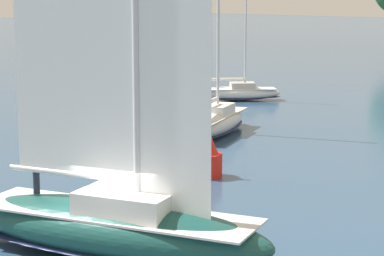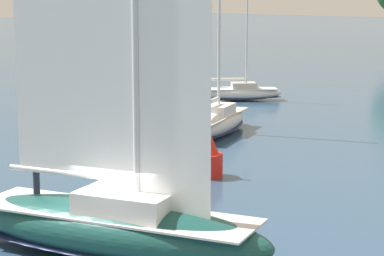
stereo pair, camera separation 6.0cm
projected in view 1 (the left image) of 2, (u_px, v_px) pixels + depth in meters
The scene contains 5 objects.
ground_plane at pixel (115, 256), 21.06m from camera, with size 400.00×400.00×0.00m, color #2D4C6B.
sailboat_main at pixel (115, 220), 20.88m from camera, with size 9.81×6.07×13.07m.
sailboat_moored_near_marina at pixel (214, 121), 39.19m from camera, with size 5.12×7.65×10.29m.
sailboat_moored_outer_mooring at pixel (238, 92), 51.87m from camera, with size 5.02×5.71×8.23m.
channel_buoy at pixel (207, 155), 30.09m from camera, with size 1.26×1.26×2.26m.
Camera 1 is at (16.06, -12.28, 7.26)m, focal length 70.00 mm.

